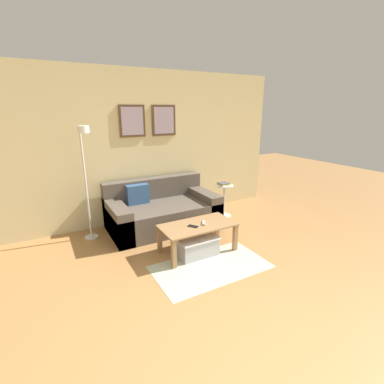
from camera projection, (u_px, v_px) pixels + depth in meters
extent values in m
plane|color=#A87542|center=(281.00, 367.00, 2.15)|extent=(16.00, 16.00, 0.00)
cube|color=beige|center=(133.00, 149.00, 4.68)|extent=(5.60, 0.06, 2.55)
cube|color=#513823|center=(132.00, 121.00, 4.51)|extent=(0.43, 0.02, 0.51)
cube|color=#A393A8|center=(132.00, 121.00, 4.50)|extent=(0.36, 0.01, 0.44)
cube|color=#513823|center=(164.00, 120.00, 4.77)|extent=(0.43, 0.02, 0.51)
cube|color=#A393A8|center=(164.00, 120.00, 4.76)|extent=(0.36, 0.01, 0.44)
cube|color=#B2B79E|center=(211.00, 267.00, 3.51)|extent=(1.44, 0.81, 0.01)
cube|color=brown|center=(163.00, 215.00, 4.65)|extent=(1.76, 0.98, 0.41)
cube|color=brown|center=(154.00, 188.00, 4.86)|extent=(1.76, 0.20, 0.36)
cube|color=brown|center=(118.00, 221.00, 4.27)|extent=(0.24, 0.98, 0.53)
cube|color=brown|center=(202.00, 205.00, 4.98)|extent=(0.24, 0.98, 0.53)
cube|color=#335684|center=(138.00, 194.00, 4.56)|extent=(0.36, 0.14, 0.32)
cube|color=#997047|center=(198.00, 225.00, 3.79)|extent=(1.03, 0.53, 0.02)
cube|color=#997047|center=(174.00, 254.00, 3.44)|extent=(0.06, 0.06, 0.38)
cube|color=#997047|center=(235.00, 238.00, 3.88)|extent=(0.06, 0.06, 0.38)
cube|color=#997047|center=(160.00, 240.00, 3.82)|extent=(0.06, 0.06, 0.38)
cube|color=#997047|center=(217.00, 226.00, 4.26)|extent=(0.06, 0.06, 0.38)
cube|color=#B2B2B7|center=(195.00, 245.00, 3.82)|extent=(0.53, 0.42, 0.24)
cube|color=silver|center=(195.00, 237.00, 3.78)|extent=(0.56, 0.44, 0.02)
cylinder|color=silver|center=(92.00, 237.00, 4.31)|extent=(0.20, 0.20, 0.02)
cylinder|color=silver|center=(86.00, 184.00, 4.07)|extent=(0.03, 0.03, 1.68)
cylinder|color=silver|center=(81.00, 126.00, 3.69)|extent=(0.02, 0.32, 0.02)
cylinder|color=white|center=(83.00, 129.00, 3.57)|extent=(0.15, 0.15, 0.09)
cylinder|color=silver|center=(223.00, 215.00, 5.19)|extent=(0.28, 0.28, 0.01)
cylinder|color=silver|center=(224.00, 201.00, 5.11)|extent=(0.04, 0.04, 0.56)
cylinder|color=silver|center=(225.00, 185.00, 5.02)|extent=(0.33, 0.33, 0.02)
cube|color=#D8C666|center=(224.00, 184.00, 5.04)|extent=(0.21, 0.19, 0.03)
cube|color=#4C4C51|center=(224.00, 183.00, 5.02)|extent=(0.18, 0.18, 0.01)
cube|color=#99999E|center=(204.00, 223.00, 3.82)|extent=(0.11, 0.15, 0.02)
cube|color=black|center=(193.00, 226.00, 3.72)|extent=(0.13, 0.15, 0.01)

